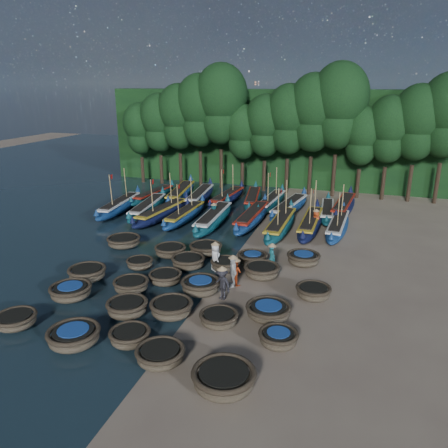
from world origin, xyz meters
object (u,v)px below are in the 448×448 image
(coracle_5, at_px, (71,291))
(long_boat_15, at_px, (289,207))
(fisherman_3, at_px, (222,283))
(coracle_0, at_px, (16,320))
(long_boat_6, at_px, (280,225))
(fisherman_6, at_px, (316,220))
(coracle_11, at_px, (131,285))
(coracle_21, at_px, (170,251))
(long_boat_2, at_px, (162,212))
(long_boat_1, at_px, (148,208))
(coracle_20, at_px, (124,241))
(long_boat_10, at_px, (181,193))
(coracle_12, at_px, (165,277))
(coracle_1, at_px, (74,336))
(coracle_7, at_px, (171,308))
(coracle_24, at_px, (303,258))
(coracle_19, at_px, (313,292))
(long_boat_4, at_px, (213,218))
(fisherman_0, at_px, (215,256))
(coracle_15, at_px, (140,263))
(coracle_23, at_px, (252,258))
(coracle_9, at_px, (278,338))
(coracle_16, at_px, (188,262))
(coracle_6, at_px, (127,307))
(coracle_2, at_px, (130,336))
(coracle_14, at_px, (268,311))
(fisherman_5, at_px, (214,213))
(coracle_4, at_px, (224,379))
(fisherman_4, at_px, (233,271))
(coracle_8, at_px, (219,318))
(long_boat_11, at_px, (200,196))
(long_boat_3, at_px, (185,215))
(coracle_22, at_px, (206,249))
(coracle_10, at_px, (87,273))
(long_boat_0, at_px, (120,206))
(coracle_17, at_px, (226,264))
(long_boat_13, at_px, (253,199))
(long_boat_9, at_px, (153,195))
(long_boat_12, at_px, (227,198))
(long_boat_16, at_px, (327,211))
(long_boat_14, at_px, (271,202))
(coracle_18, at_px, (262,271))
(coracle_3, at_px, (160,355))

(coracle_5, xyz_separation_m, long_boat_15, (8.10, 18.68, 0.14))
(fisherman_3, bearing_deg, coracle_0, -117.05)
(long_boat_6, bearing_deg, fisherman_6, 27.42)
(coracle_11, xyz_separation_m, coracle_21, (-0.06, 5.17, 0.01))
(long_boat_2, bearing_deg, long_boat_6, 4.24)
(long_boat_1, bearing_deg, fisherman_3, -56.88)
(coracle_20, xyz_separation_m, long_boat_10, (-1.32, 12.88, 0.20))
(coracle_12, xyz_separation_m, coracle_20, (-5.09, 4.34, 0.03))
(coracle_1, xyz_separation_m, coracle_7, (2.93, 3.44, 0.01))
(coracle_24, bearing_deg, coracle_19, -75.47)
(long_boat_4, distance_m, fisherman_0, 8.56)
(coracle_12, relative_size, coracle_15, 1.23)
(coracle_5, xyz_separation_m, coracle_23, (7.77, 7.19, -0.02))
(coracle_9, relative_size, coracle_16, 0.98)
(coracle_6, bearing_deg, coracle_12, 86.24)
(coracle_2, height_order, coracle_14, coracle_14)
(fisherman_6, bearing_deg, fisherman_5, 116.65)
(coracle_15, xyz_separation_m, coracle_19, (10.31, -0.74, 0.04))
(coracle_4, height_order, fisherman_4, fisherman_4)
(long_boat_1, height_order, long_boat_15, long_boat_15)
(coracle_8, distance_m, long_boat_11, 21.87)
(long_boat_3, bearing_deg, long_boat_11, 100.50)
(coracle_1, relative_size, fisherman_4, 1.41)
(coracle_22, bearing_deg, fisherman_3, -62.28)
(coracle_10, height_order, long_boat_10, long_boat_10)
(coracle_14, bearing_deg, long_boat_0, 139.38)
(coracle_1, relative_size, coracle_24, 1.19)
(long_boat_2, bearing_deg, long_boat_1, 158.98)
(coracle_0, xyz_separation_m, fisherman_3, (8.05, 5.45, 0.52))
(coracle_17, relative_size, long_boat_2, 0.23)
(coracle_22, distance_m, long_boat_13, 12.81)
(coracle_15, bearing_deg, coracle_22, 47.99)
(coracle_23, bearing_deg, coracle_21, -176.05)
(coracle_14, relative_size, long_boat_10, 0.24)
(coracle_17, relative_size, fisherman_6, 1.09)
(coracle_20, bearing_deg, long_boat_9, 107.24)
(long_boat_12, xyz_separation_m, fisherman_6, (8.62, -5.40, 0.32))
(coracle_1, xyz_separation_m, coracle_4, (6.87, -0.76, 0.02))
(long_boat_10, bearing_deg, long_boat_3, -73.20)
(coracle_9, relative_size, fisherman_6, 1.11)
(coracle_11, distance_m, long_boat_16, 19.11)
(long_boat_10, bearing_deg, long_boat_15, -17.89)
(coracle_0, relative_size, fisherman_5, 1.13)
(coracle_12, distance_m, fisherman_3, 3.64)
(long_boat_16, bearing_deg, long_boat_14, 160.71)
(coracle_2, xyz_separation_m, coracle_18, (3.83, 8.15, 0.06))
(coracle_9, distance_m, coracle_16, 9.28)
(coracle_23, height_order, long_boat_13, long_boat_13)
(long_boat_0, bearing_deg, coracle_3, -60.90)
(coracle_7, bearing_deg, long_boat_13, 93.43)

